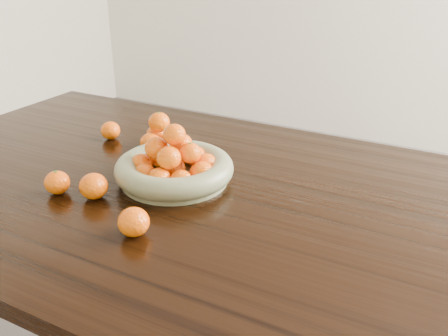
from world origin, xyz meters
The scene contains 7 objects.
dining_table centered at (0.00, 0.00, 0.66)m, with size 2.00×1.00×0.75m.
fruit_bowl centered at (-0.20, 0.01, 0.79)m, with size 0.29×0.29×0.15m.
orange_pyramid centered at (-0.35, 0.17, 0.79)m, with size 0.12×0.12×0.10m.
loose_orange_0 centered at (-0.40, -0.17, 0.78)m, with size 0.06×0.06×0.05m, color #FF6B07.
loose_orange_1 centered at (-0.31, -0.15, 0.78)m, with size 0.06×0.06×0.06m, color #FF6B07.
loose_orange_2 centered at (-0.13, -0.23, 0.78)m, with size 0.06×0.06×0.06m, color #FF6B07.
loose_orange_3 centered at (-0.52, 0.16, 0.78)m, with size 0.06×0.06×0.05m, color #FF6B07.
Camera 1 is at (0.43, -0.90, 1.28)m, focal length 40.00 mm.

